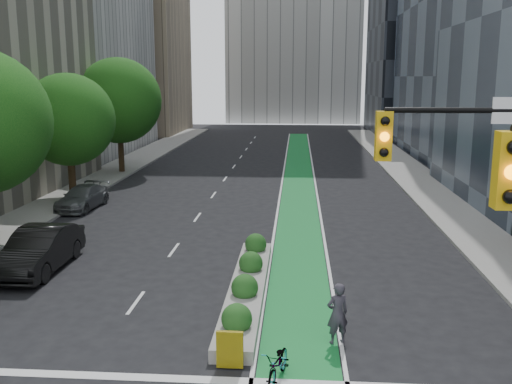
% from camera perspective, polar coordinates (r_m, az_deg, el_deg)
% --- Properties ---
extents(sidewalk_left, '(3.60, 90.00, 0.15)m').
position_cam_1_polar(sidewalk_left, '(40.29, -17.27, 0.30)').
color(sidewalk_left, gray).
rests_on(sidewalk_left, ground).
extents(sidewalk_right, '(3.60, 90.00, 0.15)m').
position_cam_1_polar(sidewalk_right, '(38.57, 17.47, -0.19)').
color(sidewalk_right, gray).
rests_on(sidewalk_right, ground).
extents(bike_lane_paint, '(2.20, 70.00, 0.01)m').
position_cam_1_polar(bike_lane_paint, '(42.44, 4.28, 1.23)').
color(bike_lane_paint, '#167D33').
rests_on(bike_lane_paint, ground).
extents(building_tan_far, '(14.00, 16.00, 26.00)m').
position_cam_1_polar(building_tan_far, '(81.26, -12.63, 15.04)').
color(building_tan_far, tan).
rests_on(building_tan_far, ground).
extents(building_dark_end, '(14.00, 18.00, 28.00)m').
position_cam_1_polar(building_dark_end, '(81.86, 16.86, 15.50)').
color(building_dark_end, black).
rests_on(building_dark_end, ground).
extents(tree_midfar, '(5.60, 5.60, 7.76)m').
position_cam_1_polar(tree_midfar, '(36.61, -18.25, 6.87)').
color(tree_midfar, black).
rests_on(tree_midfar, ground).
extents(tree_far, '(6.60, 6.60, 9.00)m').
position_cam_1_polar(tree_far, '(45.96, -13.57, 8.87)').
color(tree_far, black).
rests_on(tree_far, ground).
extents(median_planter, '(1.20, 10.26, 1.10)m').
position_cam_1_polar(median_planter, '(20.19, -0.86, -9.21)').
color(median_planter, gray).
rests_on(median_planter, ground).
extents(bicycle, '(0.97, 1.85, 0.93)m').
position_cam_1_polar(bicycle, '(14.83, 2.25, -16.83)').
color(bicycle, gray).
rests_on(bicycle, ground).
extents(cyclist, '(0.78, 0.65, 1.81)m').
position_cam_1_polar(cyclist, '(16.67, 8.15, -11.94)').
color(cyclist, '#35323C').
rests_on(cyclist, ground).
extents(parked_car_left_mid, '(1.82, 5.14, 1.69)m').
position_cam_1_polar(parked_car_left_mid, '(23.99, -20.83, -5.41)').
color(parked_car_left_mid, black).
rests_on(parked_car_left_mid, ground).
extents(parked_car_left_far, '(2.17, 4.63, 1.31)m').
position_cam_1_polar(parked_car_left_far, '(34.46, -16.97, -0.52)').
color(parked_car_left_far, slate).
rests_on(parked_car_left_far, ground).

